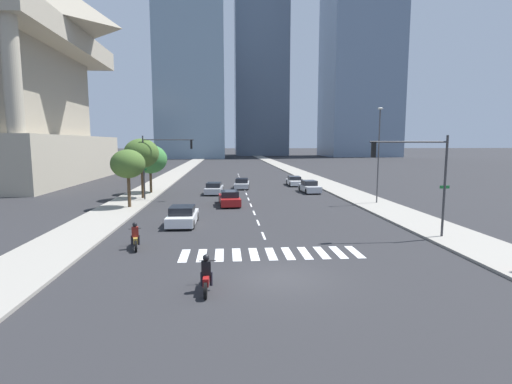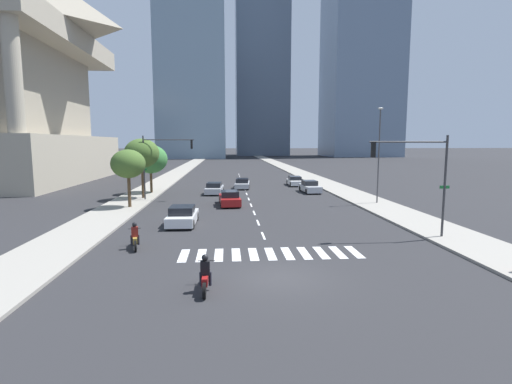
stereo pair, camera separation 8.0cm
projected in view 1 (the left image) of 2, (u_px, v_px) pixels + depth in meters
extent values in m
plane|color=#28282B|center=(281.00, 277.00, 16.78)|extent=(800.00, 800.00, 0.00)
cube|color=gray|center=(340.00, 190.00, 47.34)|extent=(4.00, 260.00, 0.15)
cube|color=gray|center=(146.00, 192.00, 45.53)|extent=(4.00, 260.00, 0.15)
cube|color=silver|center=(184.00, 256.00, 19.96)|extent=(0.45, 2.34, 0.01)
cube|color=silver|center=(202.00, 255.00, 20.03)|extent=(0.45, 2.34, 0.01)
cube|color=silver|center=(219.00, 255.00, 20.10)|extent=(0.45, 2.34, 0.01)
cube|color=silver|center=(237.00, 254.00, 20.17)|extent=(0.45, 2.34, 0.01)
cube|color=silver|center=(254.00, 254.00, 20.24)|extent=(0.45, 2.34, 0.01)
cube|color=silver|center=(271.00, 254.00, 20.31)|extent=(0.45, 2.34, 0.01)
cube|color=silver|center=(288.00, 253.00, 20.38)|extent=(0.45, 2.34, 0.01)
cube|color=silver|center=(305.00, 253.00, 20.45)|extent=(0.45, 2.34, 0.01)
cube|color=silver|center=(322.00, 253.00, 20.52)|extent=(0.45, 2.34, 0.01)
cube|color=silver|center=(338.00, 252.00, 20.59)|extent=(0.45, 2.34, 0.01)
cube|color=silver|center=(355.00, 252.00, 20.67)|extent=(0.45, 2.34, 0.01)
cube|color=silver|center=(264.00, 236.00, 24.27)|extent=(0.14, 2.00, 0.01)
cube|color=silver|center=(258.00, 223.00, 28.23)|extent=(0.14, 2.00, 0.01)
cube|color=silver|center=(254.00, 213.00, 32.18)|extent=(0.14, 2.00, 0.01)
cube|color=silver|center=(251.00, 205.00, 36.14)|extent=(0.14, 2.00, 0.01)
cube|color=silver|center=(248.00, 199.00, 40.09)|extent=(0.14, 2.00, 0.01)
cube|color=silver|center=(246.00, 194.00, 44.05)|extent=(0.14, 2.00, 0.01)
cube|color=silver|center=(245.00, 190.00, 48.00)|extent=(0.14, 2.00, 0.01)
cube|color=silver|center=(243.00, 186.00, 51.96)|extent=(0.14, 2.00, 0.01)
cube|color=silver|center=(242.00, 183.00, 55.92)|extent=(0.14, 2.00, 0.01)
cube|color=silver|center=(241.00, 180.00, 59.87)|extent=(0.14, 2.00, 0.01)
cube|color=silver|center=(240.00, 178.00, 63.83)|extent=(0.14, 2.00, 0.01)
cube|color=silver|center=(239.00, 176.00, 67.78)|extent=(0.14, 2.00, 0.01)
cube|color=silver|center=(238.00, 174.00, 71.74)|extent=(0.14, 2.00, 0.01)
cylinder|color=black|center=(135.00, 240.00, 21.99)|extent=(0.26, 0.61, 0.60)
cylinder|color=black|center=(136.00, 246.00, 20.62)|extent=(0.26, 0.61, 0.60)
cube|color=#B28E38|center=(135.00, 239.00, 21.28)|extent=(0.49, 1.18, 0.32)
cylinder|color=#B2B2B7|center=(135.00, 235.00, 21.86)|extent=(0.13, 0.32, 0.67)
cylinder|color=black|center=(135.00, 229.00, 21.86)|extent=(0.69, 0.20, 0.04)
cube|color=maroon|center=(135.00, 232.00, 21.13)|extent=(0.41, 0.32, 0.55)
sphere|color=black|center=(135.00, 225.00, 21.08)|extent=(0.26, 0.26, 0.26)
cylinder|color=black|center=(132.00, 240.00, 21.23)|extent=(0.15, 0.15, 0.55)
cylinder|color=black|center=(139.00, 240.00, 21.34)|extent=(0.15, 0.15, 0.55)
cylinder|color=black|center=(208.00, 276.00, 16.04)|extent=(0.12, 0.60, 0.60)
cylinder|color=black|center=(205.00, 291.00, 14.44)|extent=(0.12, 0.60, 0.60)
cube|color=maroon|center=(206.00, 278.00, 15.21)|extent=(0.23, 1.30, 0.32)
cylinder|color=#B2B2B7|center=(207.00, 270.00, 15.90)|extent=(0.06, 0.32, 0.67)
cylinder|color=black|center=(207.00, 261.00, 15.91)|extent=(0.70, 0.04, 0.04)
cube|color=black|center=(206.00, 268.00, 15.06)|extent=(0.36, 0.24, 0.55)
sphere|color=black|center=(206.00, 258.00, 15.01)|extent=(0.26, 0.26, 0.26)
cylinder|color=black|center=(202.00, 279.00, 15.20)|extent=(0.12, 0.12, 0.55)
cylinder|color=black|center=(211.00, 279.00, 15.23)|extent=(0.12, 0.12, 0.55)
cube|color=#B7BABF|center=(310.00, 188.00, 45.34)|extent=(1.96, 4.45, 0.68)
cube|color=black|center=(309.00, 183.00, 45.48)|extent=(1.62, 2.05, 0.54)
cylinder|color=black|center=(320.00, 191.00, 44.01)|extent=(0.26, 0.65, 0.64)
cylinder|color=black|center=(307.00, 191.00, 43.81)|extent=(0.26, 0.65, 0.64)
cylinder|color=black|center=(312.00, 188.00, 46.93)|extent=(0.26, 0.65, 0.64)
cylinder|color=black|center=(300.00, 188.00, 46.72)|extent=(0.26, 0.65, 0.64)
cube|color=silver|center=(294.00, 182.00, 52.81)|extent=(1.77, 4.49, 0.59)
cube|color=black|center=(294.00, 178.00, 52.97)|extent=(1.55, 2.02, 0.49)
cylinder|color=black|center=(302.00, 184.00, 51.38)|extent=(0.22, 0.64, 0.64)
cylinder|color=black|center=(291.00, 184.00, 51.27)|extent=(0.22, 0.64, 0.64)
cylinder|color=black|center=(298.00, 182.00, 54.39)|extent=(0.22, 0.64, 0.64)
cylinder|color=black|center=(287.00, 182.00, 54.28)|extent=(0.22, 0.64, 0.64)
cube|color=#B7BABF|center=(214.00, 190.00, 44.19)|extent=(2.12, 4.54, 0.63)
cube|color=black|center=(214.00, 185.00, 43.90)|extent=(1.71, 2.10, 0.52)
cylinder|color=black|center=(209.00, 189.00, 45.70)|extent=(0.27, 0.66, 0.64)
cylinder|color=black|center=(222.00, 189.00, 45.69)|extent=(0.27, 0.66, 0.64)
cylinder|color=black|center=(205.00, 193.00, 42.72)|extent=(0.27, 0.66, 0.64)
cylinder|color=black|center=(220.00, 193.00, 42.72)|extent=(0.27, 0.66, 0.64)
cube|color=silver|center=(183.00, 218.00, 27.49)|extent=(1.96, 4.32, 0.65)
cube|color=black|center=(182.00, 210.00, 27.21)|extent=(1.68, 1.96, 0.55)
cylinder|color=black|center=(174.00, 216.00, 28.91)|extent=(0.23, 0.64, 0.64)
cylinder|color=black|center=(197.00, 216.00, 29.00)|extent=(0.23, 0.64, 0.64)
cylinder|color=black|center=(167.00, 225.00, 26.03)|extent=(0.23, 0.64, 0.64)
cylinder|color=black|center=(193.00, 224.00, 26.12)|extent=(0.23, 0.64, 0.64)
cube|color=maroon|center=(229.00, 200.00, 36.14)|extent=(2.06, 4.72, 0.66)
cube|color=black|center=(230.00, 194.00, 35.84)|extent=(1.69, 2.17, 0.55)
cylinder|color=black|center=(220.00, 199.00, 37.59)|extent=(0.26, 0.65, 0.64)
cylinder|color=black|center=(236.00, 199.00, 37.81)|extent=(0.26, 0.65, 0.64)
cylinder|color=black|center=(222.00, 204.00, 34.51)|extent=(0.26, 0.65, 0.64)
cylinder|color=black|center=(240.00, 204.00, 34.73)|extent=(0.26, 0.65, 0.64)
cube|color=#B7BABF|center=(242.00, 185.00, 49.55)|extent=(2.13, 4.91, 0.60)
cube|color=black|center=(242.00, 181.00, 49.25)|extent=(1.71, 2.27, 0.51)
cylinder|color=black|center=(236.00, 184.00, 51.19)|extent=(0.27, 0.66, 0.64)
cylinder|color=black|center=(248.00, 184.00, 51.18)|extent=(0.27, 0.66, 0.64)
cylinder|color=black|center=(235.00, 187.00, 47.96)|extent=(0.27, 0.66, 0.64)
cylinder|color=black|center=(248.00, 187.00, 47.95)|extent=(0.27, 0.66, 0.64)
cylinder|color=#333335|center=(445.00, 186.00, 23.17)|extent=(0.14, 0.14, 6.08)
cylinder|color=#333335|center=(409.00, 142.00, 22.66)|extent=(4.71, 0.10, 0.10)
cube|color=black|center=(374.00, 150.00, 22.55)|extent=(0.20, 0.28, 0.90)
sphere|color=red|center=(374.00, 145.00, 22.51)|extent=(0.18, 0.18, 0.18)
sphere|color=orange|center=(374.00, 150.00, 22.55)|extent=(0.18, 0.18, 0.18)
sphere|color=green|center=(373.00, 155.00, 22.59)|extent=(0.18, 0.18, 0.18)
cube|color=#19662D|center=(445.00, 187.00, 23.18)|extent=(0.60, 0.04, 0.18)
cylinder|color=#333335|center=(144.00, 168.00, 38.47)|extent=(0.14, 0.14, 6.33)
cylinder|color=#333335|center=(168.00, 140.00, 38.31)|extent=(4.98, 0.10, 0.10)
cube|color=black|center=(191.00, 144.00, 38.54)|extent=(0.20, 0.28, 0.90)
sphere|color=red|center=(191.00, 141.00, 38.50)|extent=(0.18, 0.18, 0.18)
sphere|color=orange|center=(191.00, 144.00, 38.54)|extent=(0.18, 0.18, 0.18)
sphere|color=green|center=(191.00, 147.00, 38.58)|extent=(0.18, 0.18, 0.18)
cube|color=#19662D|center=(144.00, 169.00, 38.49)|extent=(0.60, 0.04, 0.18)
cylinder|color=#3F3F42|center=(378.00, 157.00, 36.20)|extent=(0.12, 0.12, 8.66)
ellipsoid|color=beige|center=(380.00, 108.00, 35.64)|extent=(0.50, 0.24, 0.20)
cylinder|color=#4C3823|center=(129.00, 192.00, 34.13)|extent=(0.28, 0.28, 2.62)
ellipsoid|color=#426028|center=(128.00, 164.00, 33.82)|extent=(2.96, 2.96, 2.52)
cylinder|color=#4C3823|center=(143.00, 182.00, 39.70)|extent=(0.28, 0.28, 3.18)
ellipsoid|color=#426028|center=(141.00, 153.00, 39.33)|extent=(3.48, 3.48, 2.96)
cylinder|color=#4C3823|center=(151.00, 183.00, 44.11)|extent=(0.28, 0.28, 2.28)
ellipsoid|color=#387538|center=(150.00, 159.00, 43.77)|extent=(3.80, 3.80, 3.23)
cylinder|color=#A89E89|center=(12.00, 75.00, 41.14)|extent=(1.80, 1.80, 12.24)
cube|color=#7A93A8|center=(191.00, 62.00, 147.45)|extent=(24.81, 28.75, 72.95)
cube|color=slate|center=(261.00, 36.00, 175.79)|extent=(23.59, 22.10, 107.53)
cube|color=slate|center=(362.00, 10.00, 160.93)|extent=(28.80, 28.35, 121.06)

